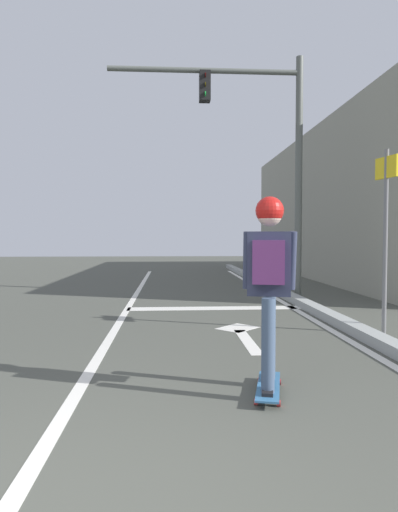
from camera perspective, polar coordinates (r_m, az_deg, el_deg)
name	(u,v)px	position (r m, az deg, el deg)	size (l,w,h in m)	color
lane_line_center	(123,315)	(7.90, -9.62, -7.47)	(0.12, 20.00, 0.01)	silver
lane_line_curbside	(302,313)	(8.20, 13.03, -7.14)	(0.12, 20.00, 0.01)	silver
stop_bar	(214,308)	(8.57, 1.98, -6.66)	(3.30, 0.40, 0.01)	silver
lane_arrow_stem	(248,341)	(5.95, 6.22, -10.73)	(0.16, 1.40, 0.01)	silver
lane_arrow_head	(238,328)	(6.77, 4.97, -9.11)	(0.56, 0.44, 0.01)	silver
curb_strip	(316,309)	(8.26, 14.71, -6.61)	(0.24, 24.00, 0.14)	#989C98
skateboard	(268,387)	(4.06, 8.85, -16.13)	(0.38, 0.81, 0.08)	#326592
skater	(269,267)	(3.84, 8.94, -1.42)	(0.44, 0.61, 1.62)	#41536D
traffic_signal_mast	(259,135)	(10.36, 7.61, 15.04)	(4.31, 0.34, 5.36)	#595E58
street_sign_post	(386,215)	(6.74, 22.72, 4.83)	(0.13, 0.44, 2.57)	slate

